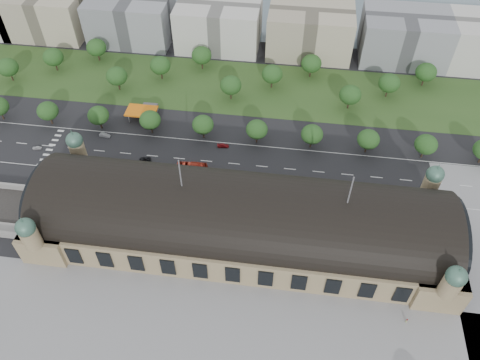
# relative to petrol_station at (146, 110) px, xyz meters

# --- Properties ---
(ground) EXTENTS (900.00, 900.00, 0.00)m
(ground) POSITION_rel_petrol_station_xyz_m (53.91, -65.28, -2.95)
(ground) COLOR black
(ground) RESTS_ON ground
(station) EXTENTS (150.00, 48.40, 44.30)m
(station) POSITION_rel_petrol_station_xyz_m (53.91, -65.28, 7.33)
(station) COLOR #957E5C
(station) RESTS_ON ground
(plaza_south) EXTENTS (190.00, 48.00, 0.12)m
(plaza_south) POSITION_rel_petrol_station_xyz_m (63.91, -109.28, -2.95)
(plaza_south) COLOR gray
(plaza_south) RESTS_ON ground
(road_slab) EXTENTS (260.00, 26.00, 0.10)m
(road_slab) POSITION_rel_petrol_station_xyz_m (33.91, -27.28, -2.95)
(road_slab) COLOR black
(road_slab) RESTS_ON ground
(grass_belt) EXTENTS (300.00, 45.00, 0.10)m
(grass_belt) POSITION_rel_petrol_station_xyz_m (38.91, 27.72, -2.95)
(grass_belt) COLOR #2D4D1F
(grass_belt) RESTS_ON ground
(petrol_station) EXTENTS (14.00, 13.00, 5.05)m
(petrol_station) POSITION_rel_petrol_station_xyz_m (0.00, 0.00, 0.00)
(petrol_station) COLOR orange
(petrol_station) RESTS_ON ground
(office_1) EXTENTS (45.00, 32.00, 24.00)m
(office_1) POSITION_rel_petrol_station_xyz_m (-76.09, 67.72, 9.05)
(office_1) COLOR #B6AB8F
(office_1) RESTS_ON ground
(office_2) EXTENTS (45.00, 32.00, 24.00)m
(office_2) POSITION_rel_petrol_station_xyz_m (-26.09, 67.72, 9.05)
(office_2) COLOR gray
(office_2) RESTS_ON ground
(office_3) EXTENTS (45.00, 32.00, 24.00)m
(office_3) POSITION_rel_petrol_station_xyz_m (23.91, 67.72, 9.05)
(office_3) COLOR beige
(office_3) RESTS_ON ground
(office_4) EXTENTS (45.00, 32.00, 24.00)m
(office_4) POSITION_rel_petrol_station_xyz_m (73.91, 67.72, 9.05)
(office_4) COLOR #B6AB8F
(office_4) RESTS_ON ground
(office_5) EXTENTS (45.00, 32.00, 24.00)m
(office_5) POSITION_rel_petrol_station_xyz_m (123.91, 67.72, 9.05)
(office_5) COLOR gray
(office_5) RESTS_ON ground
(tree_row_1) EXTENTS (9.60, 9.60, 11.52)m
(tree_row_1) POSITION_rel_petrol_station_xyz_m (-42.09, -12.28, 4.48)
(tree_row_1) COLOR #2D2116
(tree_row_1) RESTS_ON ground
(tree_row_2) EXTENTS (9.60, 9.60, 11.52)m
(tree_row_2) POSITION_rel_petrol_station_xyz_m (-18.09, -12.28, 4.48)
(tree_row_2) COLOR #2D2116
(tree_row_2) RESTS_ON ground
(tree_row_3) EXTENTS (9.60, 9.60, 11.52)m
(tree_row_3) POSITION_rel_petrol_station_xyz_m (5.91, -12.28, 4.48)
(tree_row_3) COLOR #2D2116
(tree_row_3) RESTS_ON ground
(tree_row_4) EXTENTS (9.60, 9.60, 11.52)m
(tree_row_4) POSITION_rel_petrol_station_xyz_m (29.91, -12.28, 4.48)
(tree_row_4) COLOR #2D2116
(tree_row_4) RESTS_ON ground
(tree_row_5) EXTENTS (9.60, 9.60, 11.52)m
(tree_row_5) POSITION_rel_petrol_station_xyz_m (53.91, -12.28, 4.48)
(tree_row_5) COLOR #2D2116
(tree_row_5) RESTS_ON ground
(tree_row_6) EXTENTS (9.60, 9.60, 11.52)m
(tree_row_6) POSITION_rel_petrol_station_xyz_m (77.91, -12.28, 4.48)
(tree_row_6) COLOR #2D2116
(tree_row_6) RESTS_ON ground
(tree_row_7) EXTENTS (9.60, 9.60, 11.52)m
(tree_row_7) POSITION_rel_petrol_station_xyz_m (101.91, -12.28, 4.48)
(tree_row_7) COLOR #2D2116
(tree_row_7) RESTS_ON ground
(tree_row_8) EXTENTS (9.60, 9.60, 11.52)m
(tree_row_8) POSITION_rel_petrol_station_xyz_m (125.91, -12.28, 4.48)
(tree_row_8) COLOR #2D2116
(tree_row_8) RESTS_ON ground
(tree_belt_0) EXTENTS (10.40, 10.40, 12.48)m
(tree_belt_0) POSITION_rel_petrol_station_xyz_m (-76.09, 17.72, 5.10)
(tree_belt_0) COLOR #2D2116
(tree_belt_0) RESTS_ON ground
(tree_belt_1) EXTENTS (10.40, 10.40, 12.48)m
(tree_belt_1) POSITION_rel_petrol_station_xyz_m (-57.09, 29.72, 5.10)
(tree_belt_1) COLOR #2D2116
(tree_belt_1) RESTS_ON ground
(tree_belt_2) EXTENTS (10.40, 10.40, 12.48)m
(tree_belt_2) POSITION_rel_petrol_station_xyz_m (-38.09, 41.72, 5.10)
(tree_belt_2) COLOR #2D2116
(tree_belt_2) RESTS_ON ground
(tree_belt_3) EXTENTS (10.40, 10.40, 12.48)m
(tree_belt_3) POSITION_rel_petrol_station_xyz_m (-19.09, 17.72, 5.10)
(tree_belt_3) COLOR #2D2116
(tree_belt_3) RESTS_ON ground
(tree_belt_4) EXTENTS (10.40, 10.40, 12.48)m
(tree_belt_4) POSITION_rel_petrol_station_xyz_m (-0.09, 29.72, 5.10)
(tree_belt_4) COLOR #2D2116
(tree_belt_4) RESTS_ON ground
(tree_belt_5) EXTENTS (10.40, 10.40, 12.48)m
(tree_belt_5) POSITION_rel_petrol_station_xyz_m (18.91, 41.72, 5.10)
(tree_belt_5) COLOR #2D2116
(tree_belt_5) RESTS_ON ground
(tree_belt_6) EXTENTS (10.40, 10.40, 12.48)m
(tree_belt_6) POSITION_rel_petrol_station_xyz_m (37.91, 17.72, 5.10)
(tree_belt_6) COLOR #2D2116
(tree_belt_6) RESTS_ON ground
(tree_belt_7) EXTENTS (10.40, 10.40, 12.48)m
(tree_belt_7) POSITION_rel_petrol_station_xyz_m (56.91, 29.72, 5.10)
(tree_belt_7) COLOR #2D2116
(tree_belt_7) RESTS_ON ground
(tree_belt_8) EXTENTS (10.40, 10.40, 12.48)m
(tree_belt_8) POSITION_rel_petrol_station_xyz_m (75.91, 41.72, 5.10)
(tree_belt_8) COLOR #2D2116
(tree_belt_8) RESTS_ON ground
(tree_belt_9) EXTENTS (10.40, 10.40, 12.48)m
(tree_belt_9) POSITION_rel_petrol_station_xyz_m (94.91, 17.72, 5.10)
(tree_belt_9) COLOR #2D2116
(tree_belt_9) RESTS_ON ground
(tree_belt_10) EXTENTS (10.40, 10.40, 12.48)m
(tree_belt_10) POSITION_rel_petrol_station_xyz_m (113.91, 29.72, 5.10)
(tree_belt_10) COLOR #2D2116
(tree_belt_10) RESTS_ON ground
(tree_belt_11) EXTENTS (10.40, 10.40, 12.48)m
(tree_belt_11) POSITION_rel_petrol_station_xyz_m (132.91, 41.72, 5.10)
(tree_belt_11) COLOR #2D2116
(tree_belt_11) RESTS_ON ground
(traffic_car_0) EXTENTS (4.08, 1.92, 1.35)m
(traffic_car_0) POSITION_rel_petrol_station_xyz_m (-41.59, -29.74, -2.27)
(traffic_car_0) COLOR #B9B9BB
(traffic_car_0) RESTS_ON ground
(traffic_car_1) EXTENTS (5.20, 2.37, 1.65)m
(traffic_car_1) POSITION_rel_petrol_station_xyz_m (-14.61, -17.90, -2.12)
(traffic_car_1) COLOR gray
(traffic_car_1) RESTS_ON ground
(traffic_car_2) EXTENTS (5.12, 2.82, 1.36)m
(traffic_car_2) POSITION_rel_petrol_station_xyz_m (7.67, -30.30, -2.27)
(traffic_car_2) COLOR black
(traffic_car_2) RESTS_ON ground
(traffic_car_3) EXTENTS (5.34, 2.68, 1.49)m
(traffic_car_3) POSITION_rel_petrol_station_xyz_m (39.59, -17.37, -2.20)
(traffic_car_3) COLOR maroon
(traffic_car_3) RESTS_ON ground
(traffic_car_4) EXTENTS (4.73, 2.12, 1.58)m
(traffic_car_4) POSITION_rel_petrol_station_xyz_m (70.65, -36.26, -2.16)
(traffic_car_4) COLOR #162540
(traffic_car_4) RESTS_ON ground
(parked_car_0) EXTENTS (4.70, 3.73, 1.50)m
(parked_car_0) POSITION_rel_petrol_station_xyz_m (-6.92, -44.28, -2.20)
(parked_car_0) COLOR black
(parked_car_0) RESTS_ON ground
(parked_car_1) EXTENTS (5.38, 4.56, 1.37)m
(parked_car_1) POSITION_rel_petrol_station_xyz_m (-10.11, -44.28, -2.26)
(parked_car_1) COLOR maroon
(parked_car_1) RESTS_ON ground
(parked_car_2) EXTENTS (5.93, 4.96, 1.62)m
(parked_car_2) POSITION_rel_petrol_station_xyz_m (-9.56, -40.28, -2.14)
(parked_car_2) COLOR #1A274A
(parked_car_2) RESTS_ON ground
(parked_car_3) EXTENTS (4.89, 3.28, 1.55)m
(parked_car_3) POSITION_rel_petrol_station_xyz_m (1.23, -40.28, -2.18)
(parked_car_3) COLOR #5B5F63
(parked_car_3) RESTS_ON ground
(parked_car_4) EXTENTS (4.63, 3.90, 1.50)m
(parked_car_4) POSITION_rel_petrol_station_xyz_m (21.58, -44.28, -2.20)
(parked_car_4) COLOR #BAB9BC
(parked_car_4) RESTS_ON ground
(parked_car_5) EXTENTS (6.18, 5.68, 1.60)m
(parked_car_5) POSITION_rel_petrol_station_xyz_m (8.53, -44.28, -2.15)
(parked_car_5) COLOR gray
(parked_car_5) RESTS_ON ground
(parked_car_6) EXTENTS (5.43, 4.52, 1.49)m
(parked_car_6) POSITION_rel_petrol_station_xyz_m (33.48, -44.28, -2.21)
(parked_car_6) COLOR black
(parked_car_6) RESTS_ON ground
(bus_west) EXTENTS (13.14, 3.83, 3.62)m
(bus_west) POSITION_rel_petrol_station_xyz_m (28.91, -33.28, -1.14)
(bus_west) COLOR red
(bus_west) RESTS_ON ground
(bus_mid) EXTENTS (13.44, 3.72, 3.71)m
(bus_mid) POSITION_rel_petrol_station_xyz_m (53.19, -37.04, -1.10)
(bus_mid) COLOR silver
(bus_mid) RESTS_ON ground
(bus_east) EXTENTS (10.66, 3.06, 2.93)m
(bus_east) POSITION_rel_petrol_station_xyz_m (93.91, -37.71, -1.48)
(bus_east) COLOR silver
(bus_east) RESTS_ON ground
(pedestrian_0) EXTENTS (1.03, 0.73, 1.92)m
(pedestrian_0) POSITION_rel_petrol_station_xyz_m (111.23, -91.44, -1.99)
(pedestrian_0) COLOR gray
(pedestrian_0) RESTS_ON ground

